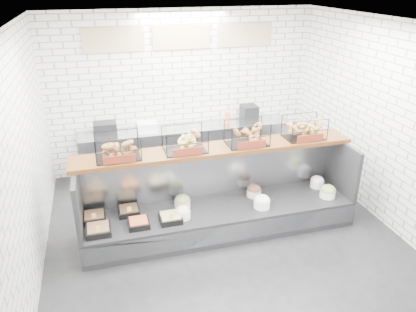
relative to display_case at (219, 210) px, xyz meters
name	(u,v)px	position (x,y,z in m)	size (l,w,h in m)	color
ground	(226,241)	(0.01, -0.34, -0.32)	(5.50, 5.50, 0.00)	black
room_shell	(215,92)	(0.01, 0.26, 1.73)	(5.02, 5.51, 3.01)	white
display_case	(219,210)	(0.00, 0.00, 0.00)	(4.00, 0.90, 1.20)	black
bagel_shelf	(217,140)	(0.01, 0.17, 1.05)	(4.10, 0.50, 0.40)	#3B1F0C
prep_counter	(187,148)	(0.00, 2.09, 0.14)	(4.00, 0.60, 1.20)	#93969B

